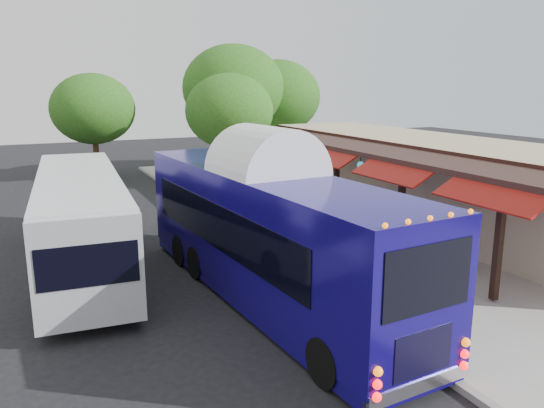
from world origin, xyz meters
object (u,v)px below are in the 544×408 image
coach_bus (267,227)px  ped_d (264,183)px  sign_board (454,271)px  ped_b (243,201)px  ped_c (295,235)px  ped_a (327,249)px  city_bus (81,216)px

coach_bus → ped_d: (4.67, 10.52, -0.92)m
ped_d → sign_board: bearing=95.4°
ped_b → ped_c: (-0.25, -5.28, -0.09)m
ped_a → ped_d: size_ratio=0.97×
ped_d → ped_b: bearing=58.8°
city_bus → ped_a: city_bus is taller
coach_bus → ped_a: coach_bus is taller
ped_c → sign_board: (2.30, -4.78, -0.01)m
city_bus → sign_board: size_ratio=9.52×
ped_b → sign_board: bearing=112.7°
ped_a → ped_b: size_ratio=1.02×
city_bus → ped_b: size_ratio=6.23×
city_bus → ped_c: bearing=-19.1°
ped_c → sign_board: ped_c is taller
ped_b → ped_c: ped_b is taller
coach_bus → ped_b: (2.30, 7.49, -0.97)m
ped_c → sign_board: size_ratio=1.38×
ped_c → ped_d: bearing=-102.9°
coach_bus → ped_a: (2.05, 0.22, -0.95)m
ped_b → ped_d: (2.36, 3.03, 0.05)m
ped_a → sign_board: ped_a is taller
coach_bus → sign_board: coach_bus is taller
coach_bus → ped_d: 11.54m
city_bus → ped_b: city_bus is taller
coach_bus → city_bus: 6.59m
coach_bus → ped_a: bearing=2.1°
coach_bus → city_bus: bearing=127.2°
coach_bus → ped_d: coach_bus is taller
city_bus → ped_c: city_bus is taller
city_bus → ped_a: bearing=-32.4°
ped_b → ped_d: 3.84m
sign_board → city_bus: bearing=153.5°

